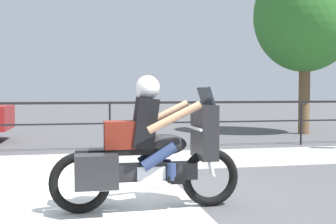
% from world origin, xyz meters
% --- Properties ---
extents(ground_plane, '(120.00, 120.00, 0.00)m').
position_xyz_m(ground_plane, '(0.00, 0.00, 0.00)').
color(ground_plane, '#4C4C4F').
extents(sidewalk_band, '(44.00, 2.40, 0.01)m').
position_xyz_m(sidewalk_band, '(0.00, 3.40, 0.01)').
color(sidewalk_band, '#A8A59E').
rests_on(sidewalk_band, ground).
extents(crosswalk_band, '(2.83, 6.00, 0.01)m').
position_xyz_m(crosswalk_band, '(-0.66, -0.20, 0.00)').
color(crosswalk_band, silver).
rests_on(crosswalk_band, ground).
extents(fence_railing, '(36.00, 0.05, 1.19)m').
position_xyz_m(fence_railing, '(0.00, 5.11, 0.93)').
color(fence_railing, black).
rests_on(fence_railing, ground).
extents(motorcycle, '(2.31, 0.76, 1.62)m').
position_xyz_m(motorcycle, '(0.09, -0.22, 0.71)').
color(motorcycle, black).
rests_on(motorcycle, ground).
extents(tree_behind_sign, '(3.43, 3.43, 5.86)m').
position_xyz_m(tree_behind_sign, '(6.68, 7.76, 3.96)').
color(tree_behind_sign, brown).
rests_on(tree_behind_sign, ground).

